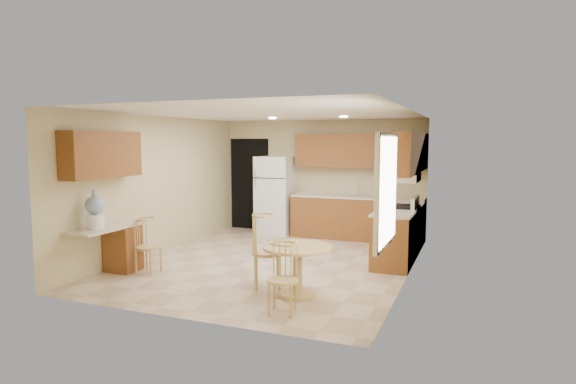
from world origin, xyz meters
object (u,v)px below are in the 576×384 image
at_px(dining_table, 298,263).
at_px(chair_table_b, 280,273).
at_px(chair_desk, 145,241).
at_px(stove, 398,231).
at_px(water_crock, 95,212).
at_px(refrigerator, 276,195).
at_px(chair_table_a, 264,245).

height_order(dining_table, chair_table_b, chair_table_b).
bearing_deg(chair_desk, stove, 124.63).
bearing_deg(chair_table_b, stove, -112.74).
distance_m(dining_table, chair_table_b, 0.73).
xyz_separation_m(stove, chair_desk, (-3.47, -2.54, 0.05)).
height_order(stove, water_crock, water_crock).
bearing_deg(water_crock, chair_table_b, -6.39).
distance_m(dining_table, water_crock, 3.10).
relative_size(stove, chair_table_b, 1.30).
bearing_deg(dining_table, stove, 71.32).
height_order(refrigerator, chair_table_a, refrigerator).
relative_size(dining_table, chair_table_b, 1.09).
relative_size(stove, chair_table_a, 1.07).
distance_m(dining_table, chair_desk, 2.57).
xyz_separation_m(chair_table_a, chair_desk, (-2.02, -0.01, -0.11)).
height_order(refrigerator, water_crock, refrigerator).
relative_size(refrigerator, dining_table, 1.86).
relative_size(dining_table, chair_desk, 1.08).
relative_size(chair_desk, water_crock, 1.50).
bearing_deg(refrigerator, stove, -22.99).
distance_m(dining_table, chair_table_a, 0.60).
distance_m(chair_table_a, water_crock, 2.56).
distance_m(stove, chair_table_b, 3.52).
height_order(stove, chair_table_a, stove).
bearing_deg(dining_table, refrigerator, 116.80).
bearing_deg(chair_table_b, chair_table_a, -64.44).
height_order(stove, chair_table_b, stove).
bearing_deg(water_crock, stove, 37.99).
bearing_deg(stove, refrigerator, 157.01).
relative_size(stove, chair_desk, 1.28).
height_order(refrigerator, stove, refrigerator).
distance_m(stove, chair_table_a, 2.92).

